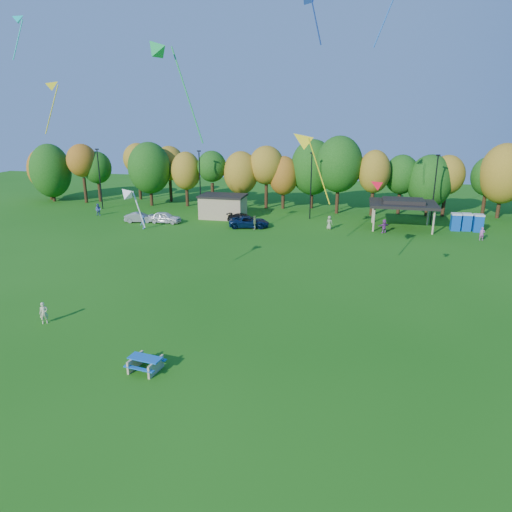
% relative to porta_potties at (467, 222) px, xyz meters
% --- Properties ---
extents(ground, '(160.00, 160.00, 0.00)m').
position_rel_porta_potties_xyz_m(ground, '(-21.83, -37.32, -1.10)').
color(ground, '#19600F').
rests_on(ground, ground).
extents(tree_line, '(93.57, 10.55, 11.15)m').
position_rel_porta_potties_xyz_m(tree_line, '(-22.86, 8.19, 4.82)').
color(tree_line, black).
rests_on(tree_line, ground).
extents(lamp_posts, '(64.50, 0.25, 9.09)m').
position_rel_porta_potties_xyz_m(lamp_posts, '(-19.83, 2.68, 3.80)').
color(lamp_posts, black).
rests_on(lamp_posts, ground).
extents(utility_building, '(6.30, 4.30, 3.25)m').
position_rel_porta_potties_xyz_m(utility_building, '(-31.83, 0.68, 0.54)').
color(utility_building, tan).
rests_on(utility_building, ground).
extents(pavilion, '(8.20, 6.20, 3.77)m').
position_rel_porta_potties_xyz_m(pavilion, '(-7.83, -0.32, 2.13)').
color(pavilion, tan).
rests_on(pavilion, ground).
extents(porta_potties, '(3.75, 1.43, 2.18)m').
position_rel_porta_potties_xyz_m(porta_potties, '(0.00, 0.00, 0.00)').
color(porta_potties, '#0D49B2').
rests_on(porta_potties, ground).
extents(picnic_table, '(2.08, 1.80, 0.82)m').
position_rel_porta_potties_xyz_m(picnic_table, '(-24.66, -38.95, -0.62)').
color(picnic_table, tan).
rests_on(picnic_table, ground).
extents(kite_flyer, '(0.67, 0.63, 1.54)m').
position_rel_porta_potties_xyz_m(kite_flyer, '(-34.25, -34.82, -0.33)').
color(kite_flyer, beige).
rests_on(kite_flyer, ground).
extents(car_a, '(4.40, 1.81, 1.49)m').
position_rel_porta_potties_xyz_m(car_a, '(-38.57, -4.14, -0.35)').
color(car_a, white).
rests_on(car_a, ground).
extents(car_b, '(4.13, 2.17, 1.29)m').
position_rel_porta_potties_xyz_m(car_b, '(-42.03, -4.51, -0.45)').
color(car_b, gray).
rests_on(car_b, ground).
extents(car_c, '(5.55, 3.37, 1.44)m').
position_rel_porta_potties_xyz_m(car_c, '(-26.93, -4.17, -0.38)').
color(car_c, '#0B1F42').
rests_on(car_c, ground).
extents(car_d, '(4.77, 3.09, 1.29)m').
position_rel_porta_potties_xyz_m(car_d, '(-28.21, -2.20, -0.45)').
color(car_d, black).
rests_on(car_d, ground).
extents(far_person_0, '(1.00, 0.88, 1.73)m').
position_rel_porta_potties_xyz_m(far_person_0, '(-16.77, -2.94, -0.23)').
color(far_person_0, gray).
rests_on(far_person_0, ground).
extents(far_person_1, '(0.69, 1.14, 1.82)m').
position_rel_porta_potties_xyz_m(far_person_1, '(-25.95, -5.19, -0.19)').
color(far_person_1, '#6A8451').
rests_on(far_person_1, ground).
extents(far_person_2, '(0.71, 1.16, 1.75)m').
position_rel_porta_potties_xyz_m(far_person_2, '(-39.89, -7.91, -0.22)').
color(far_person_2, '#4869A0').
rests_on(far_person_2, ground).
extents(far_person_3, '(0.87, 0.70, 1.70)m').
position_rel_porta_potties_xyz_m(far_person_3, '(-49.80, -1.87, -0.25)').
color(far_person_3, '#535EB7').
rests_on(far_person_3, ground).
extents(far_person_4, '(0.57, 0.37, 1.56)m').
position_rel_porta_potties_xyz_m(far_person_4, '(0.82, -4.45, -0.32)').
color(far_person_4, '#BD59B1').
rests_on(far_person_4, ground).
extents(far_person_5, '(1.57, 1.34, 1.70)m').
position_rel_porta_potties_xyz_m(far_person_5, '(-10.09, -3.35, -0.25)').
color(far_person_5, purple).
rests_on(far_person_5, ground).
extents(kite_2, '(1.02, 0.79, 1.02)m').
position_rel_porta_potties_xyz_m(kite_2, '(-12.44, -28.77, 8.44)').
color(kite_2, red).
extents(kite_3, '(3.44, 1.74, 5.58)m').
position_rel_porta_potties_xyz_m(kite_3, '(-17.77, -26.32, 11.09)').
color(kite_3, yellow).
extents(kite_7, '(2.91, 2.38, 5.38)m').
position_rel_porta_potties_xyz_m(kite_7, '(-42.70, -18.65, 15.47)').
color(kite_7, yellow).
extents(kite_11, '(2.50, 1.80, 4.36)m').
position_rel_porta_potties_xyz_m(kite_11, '(-46.61, -17.13, 21.68)').
color(kite_11, '#0ED7C2').
extents(kite_12, '(2.18, 1.35, 3.45)m').
position_rel_porta_potties_xyz_m(kite_12, '(-31.08, -27.72, 7.00)').
color(kite_12, silver).
extents(kite_13, '(4.30, 1.86, 7.38)m').
position_rel_porta_potties_xyz_m(kite_13, '(-27.81, -27.90, 17.20)').
color(kite_13, green).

